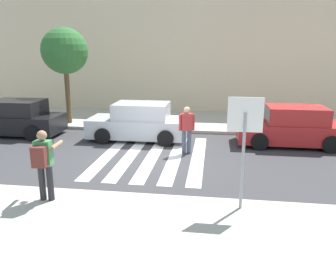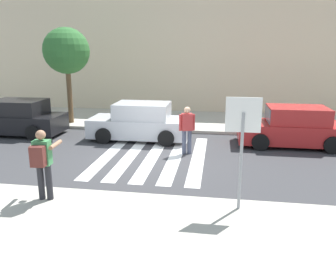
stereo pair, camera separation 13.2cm
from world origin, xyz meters
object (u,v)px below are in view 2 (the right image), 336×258
parked_car_silver (140,122)px  street_tree_west (67,51)px  stop_sign (243,129)px  parked_car_black (17,118)px  pedestrian_crossing (187,128)px  photographer_with_backpack (42,159)px  parked_car_red (293,128)px

parked_car_silver → street_tree_west: (-4.03, 2.08, 2.87)m
stop_sign → parked_car_black: size_ratio=0.62×
stop_sign → pedestrian_crossing: bearing=110.6°
stop_sign → street_tree_west: 11.28m
stop_sign → pedestrian_crossing: size_ratio=1.48×
pedestrian_crossing → parked_car_silver: bearing=141.8°
photographer_with_backpack → parked_car_silver: size_ratio=0.42×
photographer_with_backpack → parked_car_red: 9.34m
parked_car_red → street_tree_west: 10.74m
parked_car_black → parked_car_silver: size_ratio=1.00×
photographer_with_backpack → parked_car_red: photographer_with_backpack is taller
pedestrian_crossing → parked_car_black: size_ratio=0.42×
pedestrian_crossing → street_tree_west: 7.66m
photographer_with_backpack → pedestrian_crossing: photographer_with_backpack is taller
parked_car_black → parked_car_silver: same height
photographer_with_backpack → parked_car_silver: photographer_with_backpack is taller
parked_car_red → street_tree_west: street_tree_west is taller
parked_car_silver → parked_car_red: 6.11m
parked_car_silver → parked_car_black: bearing=-180.0°
pedestrian_crossing → street_tree_west: bearing=148.6°
pedestrian_crossing → parked_car_black: pedestrian_crossing is taller
stop_sign → parked_car_silver: bearing=122.1°
stop_sign → photographer_with_backpack: 4.67m
stop_sign → pedestrian_crossing: 4.69m
stop_sign → parked_car_black: bearing=147.4°
photographer_with_backpack → parked_car_red: (6.97, 6.21, -0.44)m
parked_car_black → stop_sign: bearing=-32.6°
pedestrian_crossing → parked_car_silver: 2.71m
parked_car_silver → street_tree_west: street_tree_west is taller
stop_sign → street_tree_west: (-7.76, 8.03, 1.60)m
pedestrian_crossing → street_tree_west: street_tree_west is taller
stop_sign → parked_car_black: 11.11m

